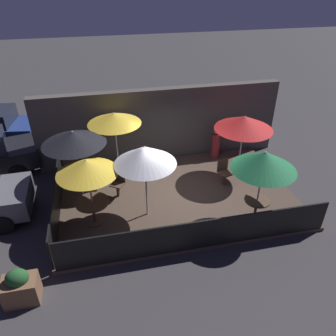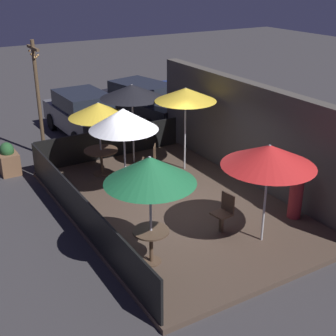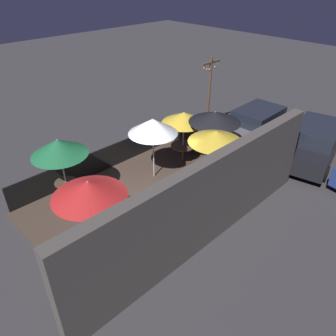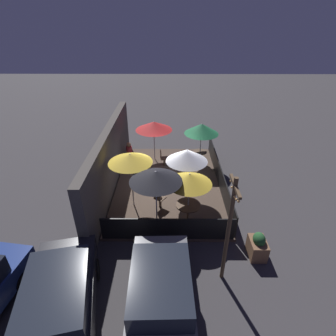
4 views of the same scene
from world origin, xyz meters
name	(u,v)px [view 2 (image 2 of 4)]	position (x,y,z in m)	size (l,w,h in m)	color
ground_plane	(173,208)	(0.00, 0.00, 0.00)	(60.00, 60.00, 0.00)	#383538
patio_deck	(173,206)	(0.00, 0.00, 0.06)	(7.74, 5.08, 0.12)	#47382D
building_wall	(258,137)	(0.00, 2.77, 1.44)	(9.34, 0.36, 2.89)	#4C4742
fence_front	(80,211)	(0.00, -2.49, 0.59)	(7.54, 0.05, 0.95)	black
fence_side_left	(111,143)	(-3.82, 0.00, 0.59)	(0.05, 4.88, 0.95)	black
patio_umbrella_0	(98,110)	(-2.74, -0.79, 2.07)	(1.72, 1.72, 2.17)	#B2B2B7
patio_umbrella_1	(150,170)	(2.00, -1.73, 2.20)	(1.82, 1.82, 2.35)	#B2B2B7
patio_umbrella_2	(186,95)	(-1.79, 1.51, 2.42)	(1.79, 1.79, 2.50)	#B2B2B7
patio_umbrella_3	(132,91)	(-3.08, 0.44, 2.38)	(1.92, 1.92, 2.46)	#B2B2B7
patio_umbrella_4	(123,119)	(-1.14, -0.78, 2.23)	(1.79, 1.79, 2.38)	#B2B2B7
patio_umbrella_5	(269,156)	(2.52, 0.81, 2.16)	(2.01, 2.01, 2.27)	#B2B2B7
dining_table_0	(101,155)	(-2.74, -0.79, 0.72)	(0.98, 0.98, 0.75)	#4C3828
dining_table_1	(151,237)	(2.00, -1.73, 0.70)	(0.75, 0.75, 0.75)	#4C3828
patio_chair_0	(151,159)	(-1.89, 0.40, 0.63)	(0.56, 0.56, 0.93)	#4C3828
patio_chair_1	(224,212)	(1.75, 0.31, 0.62)	(0.45, 0.45, 0.91)	#4C3828
patron_0	(296,196)	(2.11, 2.20, 0.69)	(0.46, 0.46, 1.23)	maroon
planter_box	(8,160)	(-4.47, -3.09, 0.43)	(0.79, 0.55, 0.98)	brown
light_post	(38,93)	(-5.37, -1.74, 2.11)	(1.10, 0.12, 3.76)	brown
parked_car_0	(83,113)	(-6.62, 0.17, 0.84)	(4.06, 1.88, 1.62)	#5B5B60
parked_car_1	(142,102)	(-6.90, 2.77, 0.85)	(4.69, 2.62, 1.62)	black
parked_car_2	(195,93)	(-7.00, 5.37, 0.84)	(4.35, 2.27, 1.62)	navy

